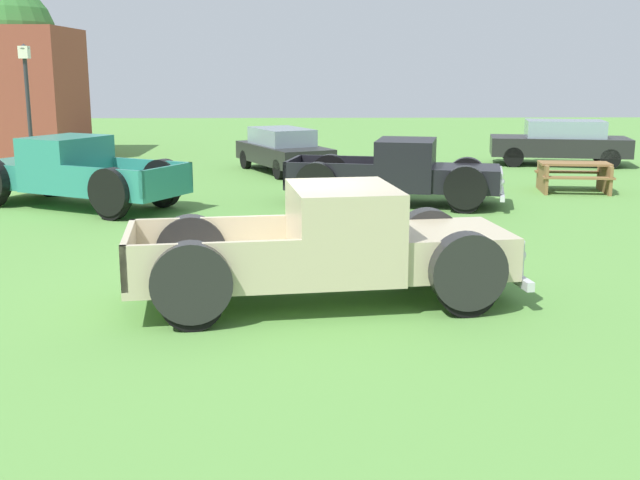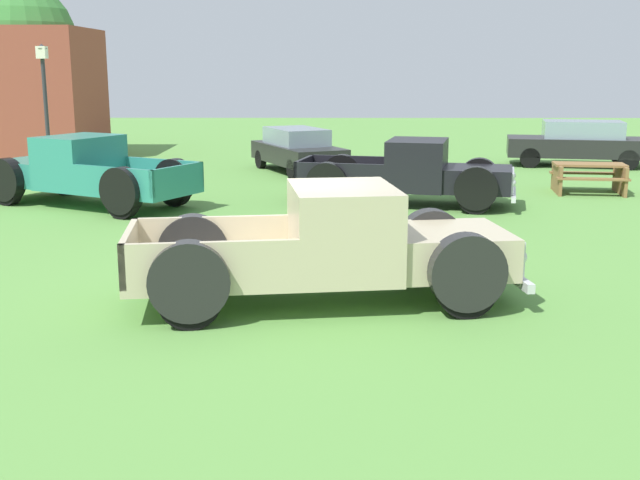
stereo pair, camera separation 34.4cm
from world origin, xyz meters
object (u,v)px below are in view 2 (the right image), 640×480
(pickup_truck_behind_left, at_px, (419,174))
(sedan_distant_a, at_px, (298,149))
(pickup_truck_behind_right, at_px, (78,172))
(pickup_truck_foreground, at_px, (348,247))
(picnic_table, at_px, (589,174))
(sedan_distant_b, at_px, (578,142))
(lamp_post_near, at_px, (46,107))
(oak_tree_east, at_px, (18,39))

(pickup_truck_behind_left, bearing_deg, sedan_distant_a, 117.21)
(pickup_truck_behind_right, relative_size, sedan_distant_a, 1.28)
(pickup_truck_foreground, distance_m, picnic_table, 11.84)
(sedan_distant_b, relative_size, lamp_post_near, 1.22)
(picnic_table, distance_m, oak_tree_east, 20.08)
(pickup_truck_behind_right, xyz_separation_m, lamp_post_near, (-2.50, 5.24, 1.26))
(pickup_truck_behind_right, xyz_separation_m, picnic_table, (12.78, 1.85, -0.29))
(sedan_distant_a, distance_m, picnic_table, 8.80)
(picnic_table, bearing_deg, lamp_post_near, 167.49)
(sedan_distant_b, xyz_separation_m, picnic_table, (-1.50, -5.79, -0.29))
(sedan_distant_b, bearing_deg, picnic_table, -104.56)
(pickup_truck_foreground, relative_size, picnic_table, 2.82)
(picnic_table, bearing_deg, sedan_distant_b, 75.44)
(pickup_truck_behind_left, height_order, sedan_distant_a, pickup_truck_behind_left)
(picnic_table, bearing_deg, oak_tree_east, 154.80)
(oak_tree_east, bearing_deg, pickup_truck_foreground, -58.24)
(lamp_post_near, bearing_deg, sedan_distant_b, 8.12)
(sedan_distant_b, bearing_deg, pickup_truck_foreground, -117.26)
(pickup_truck_behind_left, height_order, oak_tree_east, oak_tree_east)
(pickup_truck_foreground, height_order, sedan_distant_b, pickup_truck_foreground)
(sedan_distant_a, bearing_deg, pickup_truck_behind_right, -129.87)
(pickup_truck_behind_right, height_order, picnic_table, pickup_truck_behind_right)
(picnic_table, bearing_deg, sedan_distant_a, 151.78)
(pickup_truck_foreground, distance_m, lamp_post_near, 15.91)
(lamp_post_near, distance_m, oak_tree_east, 6.04)
(sedan_distant_a, height_order, oak_tree_east, oak_tree_east)
(pickup_truck_behind_left, bearing_deg, pickup_truck_behind_right, 179.67)
(pickup_truck_behind_left, xyz_separation_m, picnic_table, (4.64, 1.90, -0.25))
(pickup_truck_behind_left, xyz_separation_m, oak_tree_east, (-13.22, 10.30, 3.46))
(pickup_truck_foreground, distance_m, pickup_truck_behind_right, 10.13)
(sedan_distant_b, distance_m, picnic_table, 5.99)
(sedan_distant_a, bearing_deg, pickup_truck_behind_left, -62.79)
(pickup_truck_behind_left, xyz_separation_m, sedan_distant_b, (6.14, 7.68, 0.04))
(pickup_truck_behind_right, relative_size, picnic_table, 2.86)
(pickup_truck_behind_right, bearing_deg, sedan_distant_b, 28.14)
(pickup_truck_behind_left, distance_m, lamp_post_near, 11.95)
(pickup_truck_behind_right, distance_m, picnic_table, 12.91)
(pickup_truck_foreground, bearing_deg, sedan_distant_a, 94.89)
(lamp_post_near, xyz_separation_m, oak_tree_east, (-2.58, 5.01, 2.16))
(sedan_distant_a, xyz_separation_m, lamp_post_near, (-7.52, -0.77, 1.33))
(lamp_post_near, distance_m, picnic_table, 15.73)
(pickup_truck_behind_right, relative_size, sedan_distant_b, 1.19)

